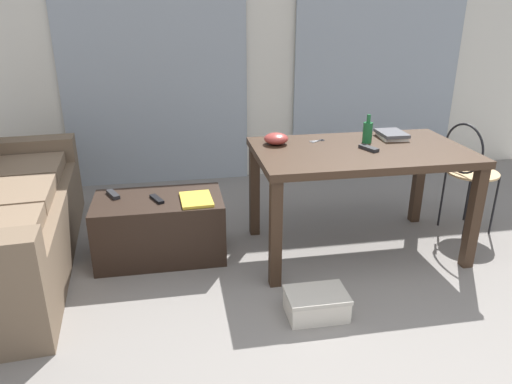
{
  "coord_description": "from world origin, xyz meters",
  "views": [
    {
      "loc": [
        -0.96,
        -1.44,
        1.65
      ],
      "look_at": [
        -0.41,
        1.64,
        0.41
      ],
      "focal_mm": 33.55,
      "sensor_mm": 36.0,
      "label": 1
    }
  ],
  "objects": [
    {
      "name": "ground_plane",
      "position": [
        0.0,
        1.2,
        0.0
      ],
      "size": [
        7.7,
        7.7,
        0.0
      ],
      "primitive_type": "plane",
      "color": "gray"
    },
    {
      "name": "tv_remote_on_table",
      "position": [
        0.31,
        1.41,
        0.76
      ],
      "size": [
        0.1,
        0.15,
        0.02
      ],
      "primitive_type": "cube",
      "rotation": [
        0.0,
        0.0,
        0.37
      ],
      "color": "#232326",
      "rests_on": "craft_table"
    },
    {
      "name": "bowl",
      "position": [
        -0.27,
        1.66,
        0.79
      ],
      "size": [
        0.17,
        0.17,
        0.08
      ],
      "primitive_type": "ellipsoid",
      "color": "#9E3833",
      "rests_on": "craft_table"
    },
    {
      "name": "craft_table",
      "position": [
        0.27,
        1.45,
        0.66
      ],
      "size": [
        1.42,
        0.84,
        0.75
      ],
      "color": "#382619",
      "rests_on": "ground"
    },
    {
      "name": "book_stack",
      "position": [
        0.59,
        1.67,
        0.77
      ],
      "size": [
        0.2,
        0.24,
        0.05
      ],
      "color": "silver",
      "rests_on": "craft_table"
    },
    {
      "name": "shoebox",
      "position": [
        -0.22,
        0.73,
        0.07
      ],
      "size": [
        0.34,
        0.24,
        0.15
      ],
      "color": "beige",
      "rests_on": "ground"
    },
    {
      "name": "wall_back",
      "position": [
        0.0,
        3.21,
        1.2
      ],
      "size": [
        5.67,
        0.1,
        2.4
      ],
      "primitive_type": "cube",
      "color": "silver",
      "rests_on": "ground"
    },
    {
      "name": "bottle_near",
      "position": [
        0.36,
        1.58,
        0.83
      ],
      "size": [
        0.07,
        0.07,
        0.2
      ],
      "color": "#195B2D",
      "rests_on": "craft_table"
    },
    {
      "name": "curtains",
      "position": [
        0.0,
        3.12,
        0.99
      ],
      "size": [
        3.87,
        0.03,
        1.99
      ],
      "color": "#99A3AD",
      "rests_on": "ground"
    },
    {
      "name": "tv_remote_primary",
      "position": [
        -1.39,
        1.7,
        0.44
      ],
      "size": [
        0.11,
        0.16,
        0.02
      ],
      "primitive_type": "cube",
      "rotation": [
        0.0,
        0.0,
        0.43
      ],
      "color": "#232326",
      "rests_on": "coffee_table"
    },
    {
      "name": "tv_remote_secondary",
      "position": [
        -1.09,
        1.57,
        0.44
      ],
      "size": [
        0.1,
        0.16,
        0.02
      ],
      "primitive_type": "cube",
      "rotation": [
        0.0,
        0.0,
        0.42
      ],
      "color": "black",
      "rests_on": "coffee_table"
    },
    {
      "name": "magazine",
      "position": [
        -0.83,
        1.51,
        0.44
      ],
      "size": [
        0.22,
        0.29,
        0.02
      ],
      "primitive_type": "cube",
      "rotation": [
        0.0,
        0.0,
        0.05
      ],
      "color": "gold",
      "rests_on": "coffee_table"
    },
    {
      "name": "coffee_table",
      "position": [
        -1.09,
        1.6,
        0.21
      ],
      "size": [
        0.86,
        0.49,
        0.43
      ],
      "color": "black",
      "rests_on": "ground"
    },
    {
      "name": "wire_chair",
      "position": [
        1.17,
        1.58,
        0.54
      ],
      "size": [
        0.37,
        0.4,
        0.86
      ],
      "color": "tan",
      "rests_on": "ground"
    },
    {
      "name": "scissors",
      "position": [
        0.05,
        1.68,
        0.75
      ],
      "size": [
        0.12,
        0.07,
        0.0
      ],
      "color": "#9EA0A5",
      "rests_on": "craft_table"
    }
  ]
}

